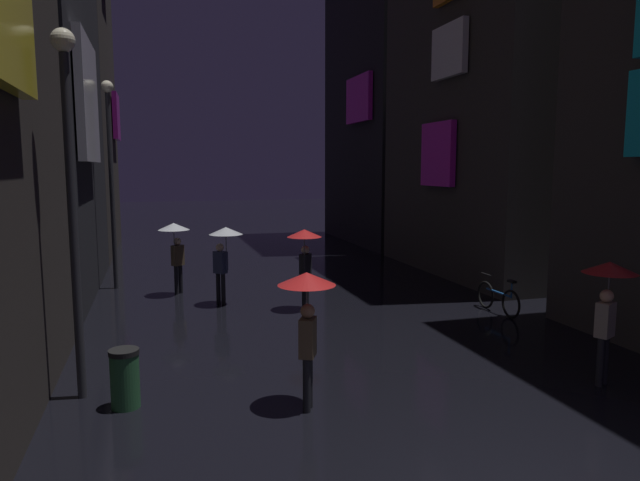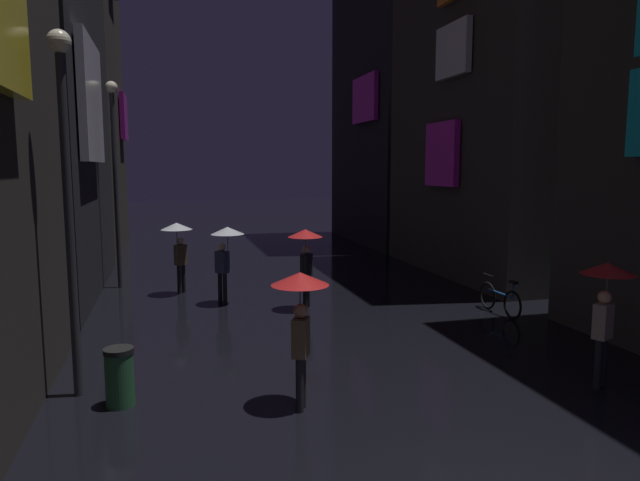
{
  "view_description": "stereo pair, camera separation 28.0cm",
  "coord_description": "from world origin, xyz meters",
  "px_view_note": "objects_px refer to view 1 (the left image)",
  "views": [
    {
      "loc": [
        -3.75,
        -4.54,
        3.72
      ],
      "look_at": [
        0.0,
        8.42,
        1.98
      ],
      "focal_mm": 32.0,
      "sensor_mm": 36.0,
      "label": 1
    },
    {
      "loc": [
        -3.48,
        -4.61,
        3.72
      ],
      "look_at": [
        0.0,
        8.42,
        1.98
      ],
      "focal_mm": 32.0,
      "sensor_mm": 36.0,
      "label": 2
    }
  ],
  "objects_px": {
    "pedestrian_far_right_clear": "(224,244)",
    "pedestrian_near_crossing_red": "(305,246)",
    "bicycle_parked_at_storefront": "(498,298)",
    "streetlamp_left_far": "(111,163)",
    "pedestrian_midstreet_left_red": "(307,302)",
    "pedestrian_midstreet_centre_clear": "(175,238)",
    "streetlamp_left_near": "(70,175)",
    "pedestrian_foreground_right_red": "(608,288)",
    "trash_bin": "(125,378)"
  },
  "relations": [
    {
      "from": "pedestrian_far_right_clear",
      "to": "streetlamp_left_far",
      "type": "height_order",
      "value": "streetlamp_left_far"
    },
    {
      "from": "pedestrian_foreground_right_red",
      "to": "streetlamp_left_far",
      "type": "height_order",
      "value": "streetlamp_left_far"
    },
    {
      "from": "pedestrian_midstreet_left_red",
      "to": "pedestrian_foreground_right_red",
      "type": "bearing_deg",
      "value": -5.08
    },
    {
      "from": "pedestrian_far_right_clear",
      "to": "pedestrian_midstreet_left_red",
      "type": "distance_m",
      "value": 7.14
    },
    {
      "from": "pedestrian_midstreet_left_red",
      "to": "pedestrian_midstreet_centre_clear",
      "type": "relative_size",
      "value": 1.0
    },
    {
      "from": "pedestrian_far_right_clear",
      "to": "pedestrian_near_crossing_red",
      "type": "bearing_deg",
      "value": -29.52
    },
    {
      "from": "streetlamp_left_far",
      "to": "trash_bin",
      "type": "distance_m",
      "value": 9.99
    },
    {
      "from": "pedestrian_midstreet_centre_clear",
      "to": "pedestrian_midstreet_left_red",
      "type": "bearing_deg",
      "value": -79.19
    },
    {
      "from": "pedestrian_far_right_clear",
      "to": "pedestrian_near_crossing_red",
      "type": "distance_m",
      "value": 2.25
    },
    {
      "from": "pedestrian_far_right_clear",
      "to": "pedestrian_foreground_right_red",
      "type": "bearing_deg",
      "value": -53.48
    },
    {
      "from": "trash_bin",
      "to": "pedestrian_midstreet_centre_clear",
      "type": "bearing_deg",
      "value": 82.36
    },
    {
      "from": "pedestrian_midstreet_left_red",
      "to": "pedestrian_foreground_right_red",
      "type": "distance_m",
      "value": 5.21
    },
    {
      "from": "streetlamp_left_far",
      "to": "pedestrian_midstreet_left_red",
      "type": "bearing_deg",
      "value": -71.3
    },
    {
      "from": "pedestrian_foreground_right_red",
      "to": "bicycle_parked_at_storefront",
      "type": "relative_size",
      "value": 1.16
    },
    {
      "from": "pedestrian_midstreet_left_red",
      "to": "streetlamp_left_far",
      "type": "bearing_deg",
      "value": 108.7
    },
    {
      "from": "pedestrian_midstreet_centre_clear",
      "to": "streetlamp_left_near",
      "type": "bearing_deg",
      "value": -103.53
    },
    {
      "from": "pedestrian_midstreet_left_red",
      "to": "streetlamp_left_near",
      "type": "height_order",
      "value": "streetlamp_left_near"
    },
    {
      "from": "bicycle_parked_at_storefront",
      "to": "streetlamp_left_far",
      "type": "bearing_deg",
      "value": 148.29
    },
    {
      "from": "pedestrian_far_right_clear",
      "to": "pedestrian_foreground_right_red",
      "type": "xyz_separation_m",
      "value": [
        5.62,
        -7.59,
        0.0
      ]
    },
    {
      "from": "pedestrian_near_crossing_red",
      "to": "trash_bin",
      "type": "relative_size",
      "value": 2.28
    },
    {
      "from": "pedestrian_far_right_clear",
      "to": "pedestrian_midstreet_centre_clear",
      "type": "xyz_separation_m",
      "value": [
        -1.23,
        1.57,
        0.0
      ]
    },
    {
      "from": "pedestrian_foreground_right_red",
      "to": "pedestrian_midstreet_centre_clear",
      "type": "bearing_deg",
      "value": 126.79
    },
    {
      "from": "pedestrian_midstreet_centre_clear",
      "to": "pedestrian_foreground_right_red",
      "type": "bearing_deg",
      "value": -53.21
    },
    {
      "from": "pedestrian_far_right_clear",
      "to": "pedestrian_foreground_right_red",
      "type": "height_order",
      "value": "same"
    },
    {
      "from": "bicycle_parked_at_storefront",
      "to": "streetlamp_left_far",
      "type": "relative_size",
      "value": 0.29
    },
    {
      "from": "pedestrian_foreground_right_red",
      "to": "pedestrian_far_right_clear",
      "type": "bearing_deg",
      "value": 126.52
    },
    {
      "from": "pedestrian_foreground_right_red",
      "to": "streetlamp_left_near",
      "type": "height_order",
      "value": "streetlamp_left_near"
    },
    {
      "from": "bicycle_parked_at_storefront",
      "to": "trash_bin",
      "type": "xyz_separation_m",
      "value": [
        -8.9,
        -3.44,
        0.08
      ]
    },
    {
      "from": "pedestrian_far_right_clear",
      "to": "pedestrian_midstreet_centre_clear",
      "type": "distance_m",
      "value": 2.0
    },
    {
      "from": "pedestrian_midstreet_centre_clear",
      "to": "streetlamp_left_near",
      "type": "distance_m",
      "value": 7.79
    },
    {
      "from": "pedestrian_near_crossing_red",
      "to": "pedestrian_midstreet_centre_clear",
      "type": "relative_size",
      "value": 1.0
    },
    {
      "from": "pedestrian_midstreet_left_red",
      "to": "bicycle_parked_at_storefront",
      "type": "bearing_deg",
      "value": 34.19
    },
    {
      "from": "pedestrian_midstreet_centre_clear",
      "to": "streetlamp_left_far",
      "type": "height_order",
      "value": "streetlamp_left_far"
    },
    {
      "from": "pedestrian_near_crossing_red",
      "to": "streetlamp_left_far",
      "type": "relative_size",
      "value": 0.34
    },
    {
      "from": "pedestrian_midstreet_left_red",
      "to": "pedestrian_midstreet_centre_clear",
      "type": "bearing_deg",
      "value": 100.81
    },
    {
      "from": "pedestrian_far_right_clear",
      "to": "pedestrian_foreground_right_red",
      "type": "distance_m",
      "value": 9.44
    },
    {
      "from": "pedestrian_midstreet_centre_clear",
      "to": "streetlamp_left_far",
      "type": "xyz_separation_m",
      "value": [
        -1.77,
        1.43,
        2.18
      ]
    },
    {
      "from": "pedestrian_foreground_right_red",
      "to": "pedestrian_near_crossing_red",
      "type": "bearing_deg",
      "value": 119.45
    },
    {
      "from": "pedestrian_midstreet_left_red",
      "to": "streetlamp_left_near",
      "type": "relative_size",
      "value": 0.37
    },
    {
      "from": "pedestrian_near_crossing_red",
      "to": "streetlamp_left_near",
      "type": "relative_size",
      "value": 0.37
    },
    {
      "from": "streetlamp_left_far",
      "to": "bicycle_parked_at_storefront",
      "type": "bearing_deg",
      "value": -31.71
    },
    {
      "from": "pedestrian_far_right_clear",
      "to": "pedestrian_foreground_right_red",
      "type": "relative_size",
      "value": 1.0
    },
    {
      "from": "pedestrian_foreground_right_red",
      "to": "pedestrian_midstreet_centre_clear",
      "type": "xyz_separation_m",
      "value": [
        -6.85,
        9.16,
        0.0
      ]
    },
    {
      "from": "pedestrian_near_crossing_red",
      "to": "pedestrian_midstreet_centre_clear",
      "type": "height_order",
      "value": "same"
    },
    {
      "from": "bicycle_parked_at_storefront",
      "to": "streetlamp_left_near",
      "type": "xyz_separation_m",
      "value": [
        -9.6,
        -2.83,
        3.21
      ]
    },
    {
      "from": "streetlamp_left_near",
      "to": "pedestrian_foreground_right_red",
      "type": "bearing_deg",
      "value": -11.93
    },
    {
      "from": "trash_bin",
      "to": "streetlamp_left_near",
      "type": "bearing_deg",
      "value": 138.96
    },
    {
      "from": "pedestrian_foreground_right_red",
      "to": "streetlamp_left_far",
      "type": "distance_m",
      "value": 13.82
    },
    {
      "from": "bicycle_parked_at_storefront",
      "to": "streetlamp_left_far",
      "type": "distance_m",
      "value": 11.81
    },
    {
      "from": "pedestrian_near_crossing_red",
      "to": "streetlamp_left_near",
      "type": "distance_m",
      "value": 7.07
    }
  ]
}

